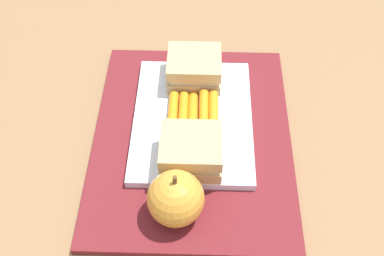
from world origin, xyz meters
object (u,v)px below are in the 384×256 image
at_px(food_tray, 193,119).
at_px(sandwich_half_right, 191,151).
at_px(carrot_sticks_bundle, 193,113).
at_px(sandwich_half_left, 194,68).
at_px(apple, 176,198).

relative_size(food_tray, sandwich_half_right, 2.88).
bearing_deg(carrot_sticks_bundle, sandwich_half_left, -179.59).
xyz_separation_m(carrot_sticks_bundle, apple, (0.15, -0.02, 0.02)).
xyz_separation_m(sandwich_half_right, carrot_sticks_bundle, (-0.08, 0.00, -0.02)).
distance_m(sandwich_half_left, apple, 0.23).
distance_m(food_tray, apple, 0.15).
relative_size(carrot_sticks_bundle, apple, 0.97).
relative_size(food_tray, carrot_sticks_bundle, 2.92).
bearing_deg(apple, sandwich_half_right, 167.36).
distance_m(carrot_sticks_bundle, apple, 0.15).
xyz_separation_m(sandwich_half_left, apple, (0.23, -0.02, 0.00)).
bearing_deg(apple, sandwich_half_left, 175.94).
relative_size(food_tray, sandwich_half_left, 2.88).
distance_m(sandwich_half_right, carrot_sticks_bundle, 0.08).
height_order(sandwich_half_left, apple, apple).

